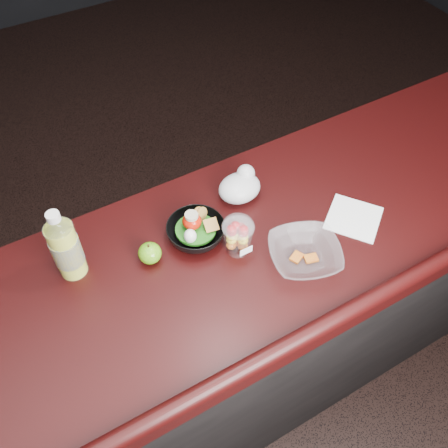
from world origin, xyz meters
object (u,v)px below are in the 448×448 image
at_px(green_apple, 150,253).
at_px(snack_bowl, 195,231).
at_px(lemonade_bottle, 66,248).
at_px(takeout_bowl, 305,254).
at_px(fruit_cup, 238,235).

height_order(green_apple, snack_bowl, snack_bowl).
xyz_separation_m(lemonade_bottle, takeout_bowl, (0.61, -0.30, -0.08)).
bearing_deg(fruit_cup, takeout_bowl, -40.02).
height_order(lemonade_bottle, green_apple, lemonade_bottle).
bearing_deg(snack_bowl, green_apple, -177.39).
xyz_separation_m(lemonade_bottle, fruit_cup, (0.45, -0.17, -0.04)).
xyz_separation_m(fruit_cup, snack_bowl, (-0.09, 0.10, -0.04)).
xyz_separation_m(fruit_cup, takeout_bowl, (0.15, -0.13, -0.04)).
height_order(fruit_cup, snack_bowl, fruit_cup).
height_order(fruit_cup, takeout_bowl, fruit_cup).
bearing_deg(takeout_bowl, snack_bowl, 136.19).
relative_size(green_apple, snack_bowl, 0.34).
bearing_deg(snack_bowl, lemonade_bottle, 169.18).
relative_size(lemonade_bottle, fruit_cup, 1.84).
height_order(lemonade_bottle, fruit_cup, lemonade_bottle).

